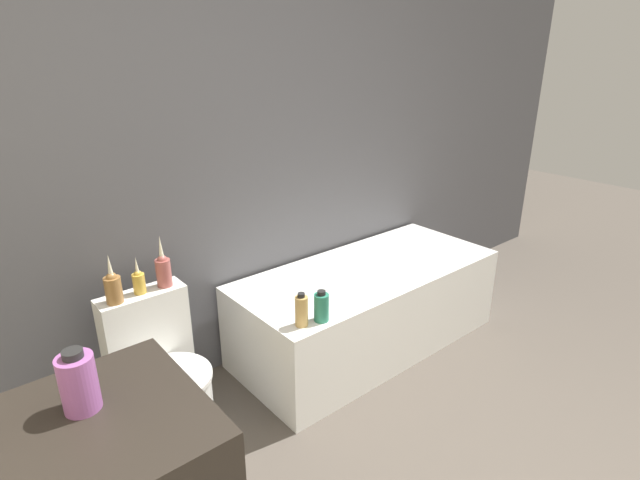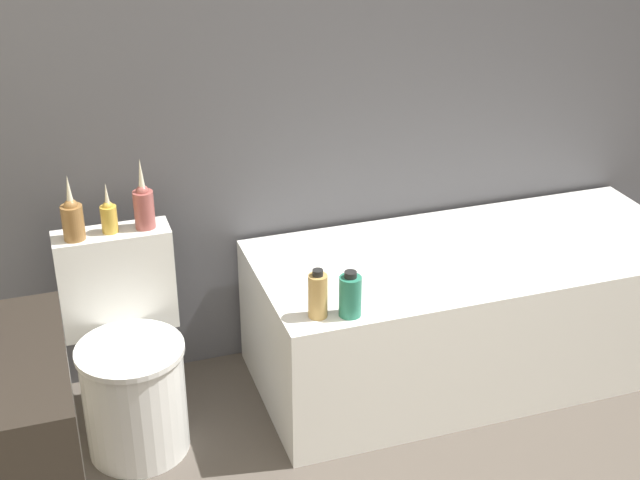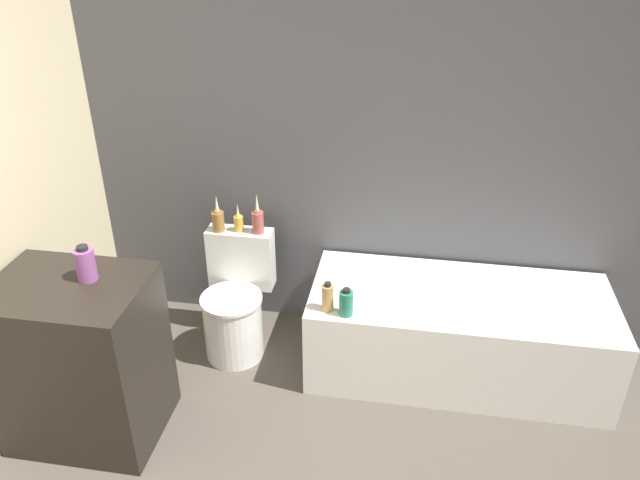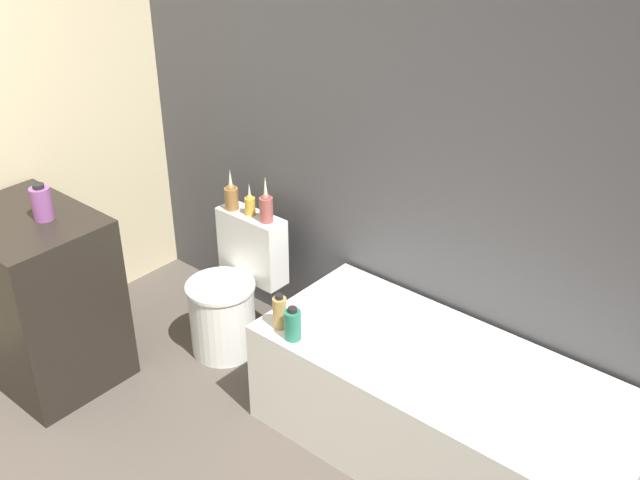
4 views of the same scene
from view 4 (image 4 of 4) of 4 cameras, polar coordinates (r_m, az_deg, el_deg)
name	(u,v)px [view 4 (image 4 of 4)]	position (r m, az deg, el deg)	size (l,w,h in m)	color
wall_back_tiled	(379,122)	(3.44, 4.52, 8.95)	(6.40, 0.06, 2.60)	#4C4C51
bathtub	(443,410)	(3.36, 9.34, -12.70)	(1.66, 0.72, 0.52)	white
toilet	(231,296)	(3.98, -6.77, -4.27)	(0.39, 0.49, 0.72)	white
vanity_counter	(39,298)	(3.94, -20.62, -4.14)	(0.72, 0.55, 0.88)	black
soap_bottle_glass	(42,203)	(3.66, -20.44, 2.66)	(0.09, 0.09, 0.18)	#8C4C8C
vase_gold	(231,196)	(3.91, -6.77, 3.38)	(0.07, 0.07, 0.23)	olive
vase_silver	(250,204)	(3.85, -5.36, 2.76)	(0.06, 0.06, 0.18)	gold
vase_bronze	(266,206)	(3.76, -4.13, 2.57)	(0.07, 0.07, 0.25)	#994C47
shampoo_bottle_tall	(280,312)	(3.32, -3.09, -5.51)	(0.06, 0.06, 0.17)	tan
shampoo_bottle_short	(293,324)	(3.25, -2.09, -6.45)	(0.07, 0.07, 0.16)	#267259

